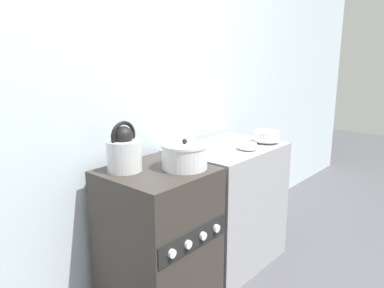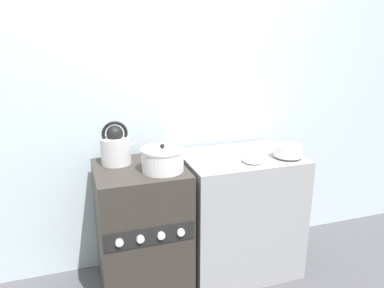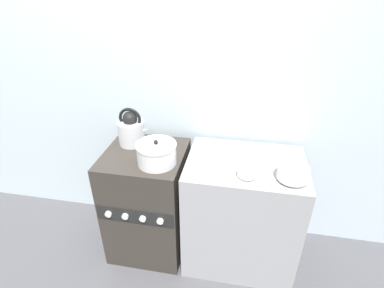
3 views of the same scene
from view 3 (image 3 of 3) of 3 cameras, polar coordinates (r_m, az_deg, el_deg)
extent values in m
plane|color=#4C4C51|center=(2.40, -9.63, -22.46)|extent=(12.00, 12.00, 0.00)
cube|color=silver|center=(2.17, -6.98, 12.58)|extent=(7.00, 0.06, 2.50)
cube|color=#332D28|center=(2.27, -8.32, -10.80)|extent=(0.54, 0.53, 0.84)
cube|color=black|center=(2.02, -10.90, -13.39)|extent=(0.52, 0.01, 0.11)
cylinder|color=silver|center=(2.07, -15.65, -12.74)|extent=(0.04, 0.02, 0.04)
cylinder|color=silver|center=(2.03, -12.62, -13.31)|extent=(0.04, 0.02, 0.04)
cylinder|color=silver|center=(1.99, -9.37, -13.88)|extent=(0.04, 0.02, 0.04)
cylinder|color=silver|center=(1.96, -6.08, -14.42)|extent=(0.04, 0.02, 0.04)
cube|color=#99999E|center=(2.19, 9.32, -12.68)|extent=(0.76, 0.55, 0.84)
cylinder|color=silver|center=(2.12, -11.45, 2.11)|extent=(0.18, 0.18, 0.17)
sphere|color=black|center=(2.07, -11.74, 4.76)|extent=(0.10, 0.10, 0.10)
torus|color=black|center=(2.07, -11.74, 4.73)|extent=(0.16, 0.02, 0.16)
cone|color=silver|center=(2.08, -9.28, 2.53)|extent=(0.09, 0.04, 0.07)
cylinder|color=silver|center=(1.88, -6.75, -2.01)|extent=(0.25, 0.25, 0.12)
cylinder|color=silver|center=(1.85, -6.87, -0.21)|extent=(0.25, 0.25, 0.01)
sphere|color=black|center=(1.84, -6.91, 0.36)|extent=(0.03, 0.03, 0.03)
cylinder|color=white|center=(1.84, 18.47, -6.33)|extent=(0.08, 0.08, 0.02)
cylinder|color=white|center=(1.81, 18.68, -5.26)|extent=(0.18, 0.18, 0.07)
cylinder|color=white|center=(1.81, 10.39, -5.95)|extent=(0.05, 0.05, 0.01)
cylinder|color=white|center=(1.79, 10.45, -5.37)|extent=(0.12, 0.12, 0.04)
camera|label=1|loc=(2.02, -69.11, -2.78)|focal=35.00mm
camera|label=2|loc=(1.14, -96.73, -19.43)|focal=35.00mm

